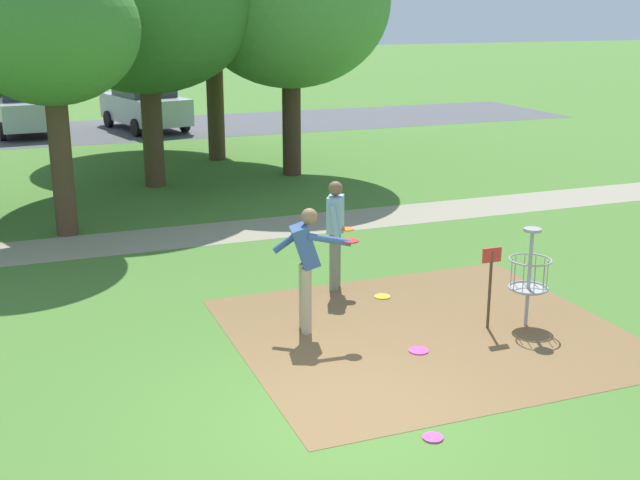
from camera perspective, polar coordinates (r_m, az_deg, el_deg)
ground_plane at (r=8.85m, az=2.02°, el=-12.58°), size 160.00×160.00×0.00m
dirt_tee_pad at (r=11.13m, az=7.51°, el=-6.44°), size 5.11×4.60×0.01m
disc_golf_basket at (r=11.35m, az=14.24°, el=-2.32°), size 0.98×0.58×1.39m
player_foreground_watching at (r=10.77m, az=-0.97°, el=-1.51°), size 1.03×0.67×1.71m
player_throwing at (r=12.41m, az=1.10°, el=0.80°), size 0.45×0.48×1.71m
frisbee_near_basket at (r=12.35m, az=4.41°, el=-3.99°), size 0.24×0.24×0.02m
frisbee_far_left at (r=8.59m, az=7.94°, el=-13.61°), size 0.21×0.21×0.02m
frisbee_scattered_a at (r=10.53m, az=6.95°, el=-7.74°), size 0.26×0.26×0.02m
tree_near_left at (r=15.89m, az=-18.50°, el=13.80°), size 3.26×3.26×5.25m
tree_mid_right at (r=20.93m, az=-2.10°, el=16.38°), size 4.99×4.99×6.48m
parking_lot_strip at (r=29.99m, az=-15.13°, el=7.43°), size 36.00×6.00×0.01m
parked_car_center_left at (r=30.03m, az=-19.98°, el=8.81°), size 2.13×4.28×1.84m
parked_car_center_right at (r=29.81m, az=-12.23°, el=9.36°), size 2.72×4.50×1.84m
gravel_path at (r=15.78m, az=-9.08°, el=0.31°), size 40.00×1.57×0.00m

